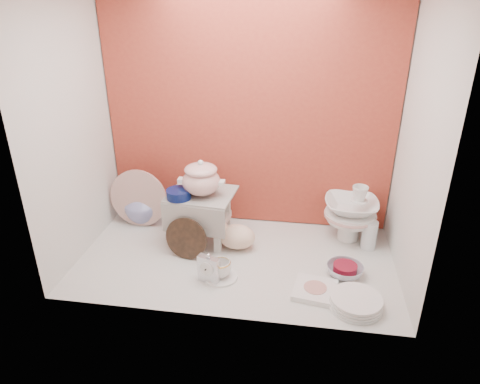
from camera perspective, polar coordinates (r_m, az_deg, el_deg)
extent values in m
plane|color=silver|center=(2.56, -0.52, -8.70)|extent=(1.80, 1.80, 0.00)
cube|color=#AD3F2B|center=(2.71, 1.15, 10.67)|extent=(1.80, 0.06, 1.50)
cube|color=silver|center=(2.53, -21.32, 7.94)|extent=(0.06, 1.00, 1.50)
cube|color=silver|center=(2.27, 22.54, 5.90)|extent=(0.06, 1.00, 1.50)
cylinder|color=#091448|center=(2.54, -8.01, -0.26)|extent=(0.18, 0.18, 0.05)
imported|color=silver|center=(2.97, -12.61, -1.40)|extent=(0.31, 0.31, 0.26)
cube|color=silver|center=(2.34, -4.10, -9.87)|extent=(0.13, 0.08, 0.17)
ellipsoid|color=beige|center=(2.61, -0.41, -5.81)|extent=(0.33, 0.29, 0.17)
cylinder|color=white|center=(2.41, -2.56, -10.98)|extent=(0.19, 0.19, 0.01)
imported|color=white|center=(2.38, -2.58, -9.96)|extent=(0.15, 0.15, 0.09)
cube|color=white|center=(2.33, 9.78, -12.52)|extent=(0.24, 0.24, 0.03)
cylinder|color=white|center=(2.27, 14.91, -13.75)|extent=(0.34, 0.34, 0.06)
imported|color=silver|center=(2.48, 13.54, -9.95)|extent=(0.24, 0.24, 0.06)
cylinder|color=silver|center=(2.72, 16.55, -5.41)|extent=(0.10, 0.10, 0.18)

